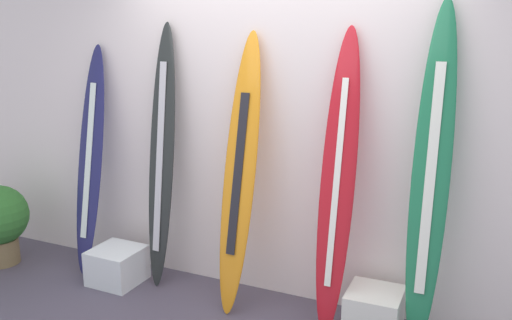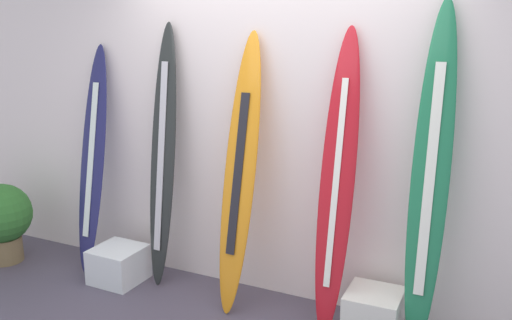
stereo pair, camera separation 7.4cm
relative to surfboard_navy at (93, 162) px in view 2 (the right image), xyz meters
The scene contains 9 objects.
wall_back 1.67m from the surfboard_navy, 11.72° to the left, with size 7.20×0.20×2.80m, color white.
surfboard_navy is the anchor object (origin of this frame).
surfboard_charcoal 0.70m from the surfboard_navy, ahead, with size 0.24×0.35×2.09m.
surfboard_sunset 1.42m from the surfboard_navy, ahead, with size 0.27×0.51×2.04m.
surfboard_crimson 2.14m from the surfboard_navy, ahead, with size 0.25×0.47×2.08m.
surfboard_emerald 2.74m from the surfboard_navy, ahead, with size 0.24×0.37×2.25m.
display_block_left 2.56m from the surfboard_navy, ahead, with size 0.38×0.38×0.31m.
display_block_center 0.88m from the surfboard_navy, 25.05° to the right, with size 0.39×0.39×0.29m.
potted_plant 1.01m from the surfboard_navy, 160.37° to the right, with size 0.52×0.52×0.71m.
Camera 2 is at (1.70, -2.61, 2.15)m, focal length 40.33 mm.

